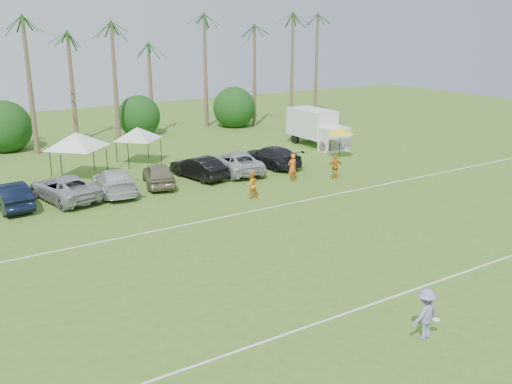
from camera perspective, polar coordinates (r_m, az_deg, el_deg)
ground at (r=21.11m, az=13.66°, el=-13.58°), size 120.00×120.00×0.00m
field_lines at (r=26.57m, az=1.18°, el=-6.51°), size 80.00×12.10×0.01m
palm_tree_4 at (r=51.28m, az=-22.23°, el=12.17°), size 2.40×2.40×8.90m
palm_tree_5 at (r=52.13m, az=-17.93°, el=13.60°), size 2.40×2.40×9.90m
palm_tree_6 at (r=53.29m, az=-13.73°, el=14.90°), size 2.40×2.40×10.90m
palm_tree_7 at (r=54.73m, az=-9.69°, el=16.06°), size 2.40×2.40×11.90m
palm_tree_8 at (r=56.96m, az=-4.81°, el=13.65°), size 2.40×2.40×8.90m
palm_tree_9 at (r=59.42m, az=-0.42°, el=14.67°), size 2.40×2.40×9.90m
palm_tree_10 at (r=62.20m, az=3.63°, el=15.52°), size 2.40×2.40×10.90m
palm_tree_11 at (r=64.63m, az=6.63°, el=16.25°), size 2.40×2.40×11.90m
bush_tree_1 at (r=52.57m, az=-23.90°, el=5.79°), size 4.00×4.00×4.00m
bush_tree_2 at (r=55.58m, az=-11.59°, el=7.40°), size 4.00×4.00×4.00m
bush_tree_3 at (r=59.84m, az=-2.56°, el=8.37°), size 4.00×4.00×4.00m
sideline_player_a at (r=38.70m, az=3.65°, el=2.45°), size 0.74×0.52×1.93m
sideline_player_b at (r=34.93m, az=-0.47°, el=0.73°), size 0.87×0.70×1.71m
sideline_player_c at (r=39.70m, az=7.91°, el=2.53°), size 1.08×0.70×1.71m
box_truck at (r=50.00m, az=6.14°, el=6.48°), size 2.41×6.07×3.12m
canopy_tent_left at (r=40.78m, az=-17.59°, el=5.73°), size 4.68×4.68×3.79m
canopy_tent_right at (r=44.25m, az=-11.81°, el=6.36°), size 4.02×4.02×3.26m
market_umbrella at (r=45.61m, az=8.42°, el=6.06°), size 2.19×2.19×2.43m
frisbee_player at (r=20.68m, az=16.55°, el=-11.61°), size 1.24×0.79×1.83m
parked_car_1 at (r=36.07m, az=-23.37°, el=-0.31°), size 1.91×4.76×1.54m
parked_car_2 at (r=36.48m, az=-18.63°, el=0.38°), size 3.65×5.95×1.54m
parked_car_3 at (r=37.12m, az=-14.00°, el=1.04°), size 2.81×5.53×1.54m
parked_car_4 at (r=38.24m, az=-9.73°, el=1.76°), size 2.96×4.84×1.54m
parked_car_5 at (r=39.65m, az=-5.78°, el=2.46°), size 2.54×4.90×1.54m
parked_car_6 at (r=40.98m, az=-1.90°, el=3.00°), size 3.54×5.92×1.54m
parked_car_7 at (r=42.74m, az=1.49°, el=3.58°), size 2.88×5.55×1.54m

